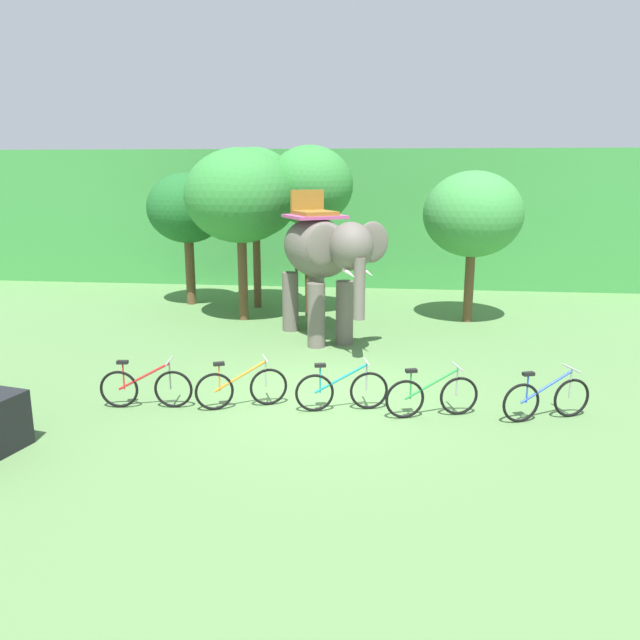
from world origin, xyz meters
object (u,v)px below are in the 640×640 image
Objects in this scene: elephant at (322,255)px; bike_orange at (241,388)px; tree_center_left at (473,215)px; tree_center_right at (240,196)px; bike_red at (146,388)px; bike_blue at (546,399)px; tree_left at (255,193)px; bike_green at (432,396)px; tree_center at (187,209)px; tree_far_right at (310,187)px; bike_teal at (342,390)px.

elephant is 2.53× the size of bike_orange.
tree_center_right is at bearing -175.53° from tree_center_left.
bike_red is 1.05× the size of bike_blue.
bike_blue is (4.51, -4.88, -1.82)m from elephant.
bike_blue is at bearing -51.01° from tree_left.
bike_green and bike_blue have the same top height.
tree_center is at bearing 138.28° from tree_center_right.
tree_center is 2.47× the size of bike_red.
tree_left is at bearing 88.71° from bike_red.
tree_center is 0.99× the size of tree_center_left.
tree_center_left is 9.29m from bike_orange.
bike_green is (-1.45, -7.47, -2.67)m from tree_center_left.
bike_red is at bearing -178.05° from bike_blue.
bike_red is 5.20m from bike_green.
tree_center_right reaches higher than tree_center_left.
bike_red is at bearing -178.25° from bike_green.
elephant is (4.74, -3.98, -0.87)m from tree_center.
bike_orange is 5.44m from bike_blue.
tree_left is 4.70m from elephant.
tree_far_right is 3.09× the size of bike_orange.
tree_center_right is 8.29m from bike_teal.
elephant is at bearing -56.58° from tree_left.
bike_teal is (3.59, 0.28, 0.00)m from bike_red.
tree_far_right is 4.69m from tree_center_left.
tree_center_left is 7.88m from bike_blue.
tree_center is 8.83m from tree_center_left.
bike_green is (3.18, -7.73, -3.41)m from tree_far_right.
bike_red is 7.19m from bike_blue.
tree_left is 2.08m from tree_far_right.
bike_orange and bike_green have the same top height.
bike_green is (5.00, -8.71, -3.19)m from tree_left.
tree_left is at bearing -5.77° from tree_center.
bike_red is at bearing -117.57° from elephant.
bike_teal is (3.39, -8.60, -3.19)m from tree_left.
bike_blue is at bearing -47.25° from elephant.
tree_center is 0.85× the size of tree_left.
elephant is 2.39× the size of bike_red.
bike_green is at bearing -60.15° from tree_left.
tree_far_right is 8.41m from bike_orange.
tree_far_right is at bearing 103.24° from elephant.
tree_far_right is at bearing 22.29° from tree_center_right.
tree_center_left is at bearing 67.41° from bike_teal.
bike_green is at bearing -4.13° from bike_teal.
tree_center_left reaches higher than tree_center.
tree_center_right is 1.75m from tree_left.
bike_teal is at bearing -79.34° from elephant.
bike_blue is at bearing 1.95° from bike_red.
bike_red and bike_green have the same top height.
bike_orange is at bearing -79.89° from tree_left.
bike_red is at bearing -131.06° from tree_center_left.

